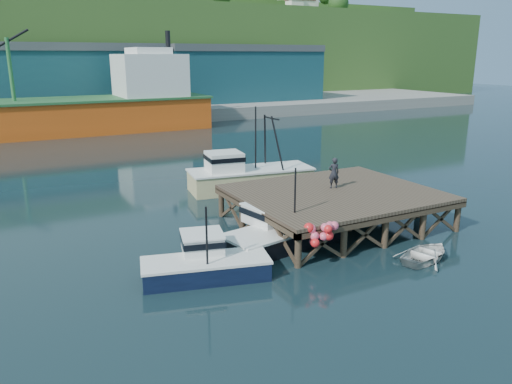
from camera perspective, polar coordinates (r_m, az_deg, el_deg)
ground at (r=29.42m, az=0.17°, el=-5.23°), size 300.00×300.00×0.00m
wharf at (r=31.51m, az=9.19°, el=-0.31°), size 12.00×10.00×2.62m
far_quay at (r=95.63m, az=-20.28°, el=8.82°), size 160.00×40.00×2.00m
warehouse_mid at (r=90.30m, az=-20.14°, el=12.02°), size 28.00×16.00×9.00m
warehouse_right at (r=99.17m, az=-2.33°, el=13.13°), size 30.00×16.00×9.00m
cargo_ship at (r=72.76m, az=-24.56°, el=8.45°), size 55.50×10.00×13.75m
hillside at (r=124.96m, az=-22.78°, el=14.52°), size 220.00×50.00×22.00m
boat_navy at (r=24.35m, az=-5.85°, el=-7.91°), size 6.42×4.10×3.80m
boat_black at (r=28.25m, az=2.94°, el=-4.32°), size 7.81×6.48×4.59m
trawler at (r=39.51m, az=-0.88°, el=2.20°), size 10.17×4.85×6.54m
dinghy at (r=27.66m, az=18.86°, el=-6.66°), size 4.08×3.38×0.73m
dockworker at (r=32.13m, az=8.89°, el=2.17°), size 0.82×0.64×1.98m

